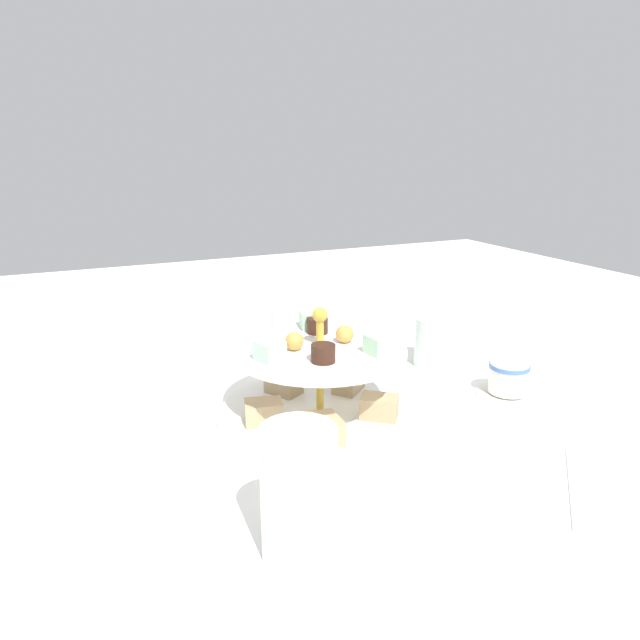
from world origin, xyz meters
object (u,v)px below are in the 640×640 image
object	(u,v)px
water_glass_short_left	(434,342)
teacup_with_saucer	(508,380)
butter_knife_left	(74,428)
water_glass_mid_back	(288,332)
water_glass_tall_right	(299,494)
butter_knife_right	(576,486)
tiered_serving_stand	(320,387)

from	to	relation	value
water_glass_short_left	teacup_with_saucer	distance (m)	0.15
water_glass_short_left	butter_knife_left	distance (m)	0.56
butter_knife_left	water_glass_short_left	bearing A→B (deg)	109.20
water_glass_mid_back	water_glass_tall_right	bearing A→B (deg)	-20.35
water_glass_mid_back	teacup_with_saucer	bearing A→B (deg)	39.07
butter_knife_right	water_glass_mid_back	xyz separation A→B (m)	(-0.51, -0.14, 0.04)
water_glass_mid_back	tiered_serving_stand	bearing A→B (deg)	-11.34
water_glass_tall_right	butter_knife_left	distance (m)	0.39
butter_knife_left	teacup_with_saucer	bearing A→B (deg)	95.16
tiered_serving_stand	butter_knife_left	size ratio (longest dim) A/B	1.64
butter_knife_right	water_glass_mid_back	world-z (taller)	water_glass_mid_back
butter_knife_left	butter_knife_right	bearing A→B (deg)	72.51
water_glass_tall_right	teacup_with_saucer	distance (m)	0.46
teacup_with_saucer	water_glass_tall_right	bearing A→B (deg)	-65.05
water_glass_tall_right	water_glass_short_left	world-z (taller)	water_glass_tall_right
tiered_serving_stand	water_glass_mid_back	size ratio (longest dim) A/B	3.08
butter_knife_right	water_glass_tall_right	bearing A→B (deg)	130.09
butter_knife_left	water_glass_mid_back	bearing A→B (deg)	130.82
tiered_serving_stand	butter_knife_right	xyz separation A→B (m)	(0.27, 0.18, -0.04)
water_glass_tall_right	teacup_with_saucer	bearing A→B (deg)	114.95
water_glass_tall_right	teacup_with_saucer	world-z (taller)	water_glass_tall_right
teacup_with_saucer	butter_knife_left	xyz separation A→B (m)	(-0.15, -0.59, -0.02)
tiered_serving_stand	water_glass_short_left	xyz separation A→B (m)	(-0.10, 0.26, -0.00)
water_glass_short_left	butter_knife_right	world-z (taller)	water_glass_short_left
water_glass_short_left	butter_knife_right	xyz separation A→B (m)	(0.37, -0.07, -0.04)
tiered_serving_stand	teacup_with_saucer	distance (m)	0.29
tiered_serving_stand	teacup_with_saucer	xyz separation A→B (m)	(0.05, 0.28, -0.02)
teacup_with_saucer	water_glass_short_left	bearing A→B (deg)	-169.09
water_glass_tall_right	teacup_with_saucer	xyz separation A→B (m)	(-0.19, 0.42, -0.04)
butter_knife_left	water_glass_mid_back	distance (m)	0.38
tiered_serving_stand	butter_knife_right	bearing A→B (deg)	34.61
teacup_with_saucer	tiered_serving_stand	bearing A→B (deg)	-99.54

